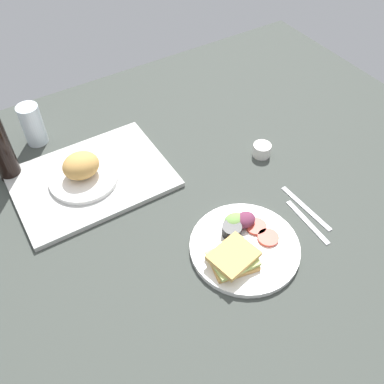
% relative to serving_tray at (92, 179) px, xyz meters
% --- Properties ---
extents(ground_plane, '(1.90, 1.50, 0.03)m').
position_rel_serving_tray_xyz_m(ground_plane, '(0.19, -0.26, -0.02)').
color(ground_plane, '#383D38').
extents(serving_tray, '(0.45, 0.33, 0.02)m').
position_rel_serving_tray_xyz_m(serving_tray, '(0.00, 0.00, 0.00)').
color(serving_tray, '#B2B2AD').
rests_on(serving_tray, ground_plane).
extents(bread_plate_near, '(0.20, 0.20, 0.09)m').
position_rel_serving_tray_xyz_m(bread_plate_near, '(-0.02, 0.00, 0.04)').
color(bread_plate_near, white).
rests_on(bread_plate_near, serving_tray).
extents(plate_with_salad, '(0.29, 0.29, 0.05)m').
position_rel_serving_tray_xyz_m(plate_with_salad, '(0.23, -0.44, 0.01)').
color(plate_with_salad, white).
rests_on(plate_with_salad, ground_plane).
extents(drinking_glass, '(0.07, 0.07, 0.14)m').
position_rel_serving_tray_xyz_m(drinking_glass, '(-0.08, 0.26, 0.06)').
color(drinking_glass, silver).
rests_on(drinking_glass, ground_plane).
extents(soda_bottle, '(0.06, 0.06, 0.21)m').
position_rel_serving_tray_xyz_m(soda_bottle, '(-0.20, 0.15, 0.10)').
color(soda_bottle, black).
rests_on(soda_bottle, ground_plane).
extents(espresso_cup, '(0.06, 0.06, 0.04)m').
position_rel_serving_tray_xyz_m(espresso_cup, '(0.50, -0.18, 0.01)').
color(espresso_cup, silver).
rests_on(espresso_cup, ground_plane).
extents(fork, '(0.02, 0.17, 0.01)m').
position_rel_serving_tray_xyz_m(fork, '(0.44, -0.46, -0.01)').
color(fork, '#B7B7BC').
rests_on(fork, ground_plane).
extents(knife, '(0.02, 0.19, 0.01)m').
position_rel_serving_tray_xyz_m(knife, '(0.47, -0.42, -0.01)').
color(knife, '#B7B7BC').
rests_on(knife, ground_plane).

